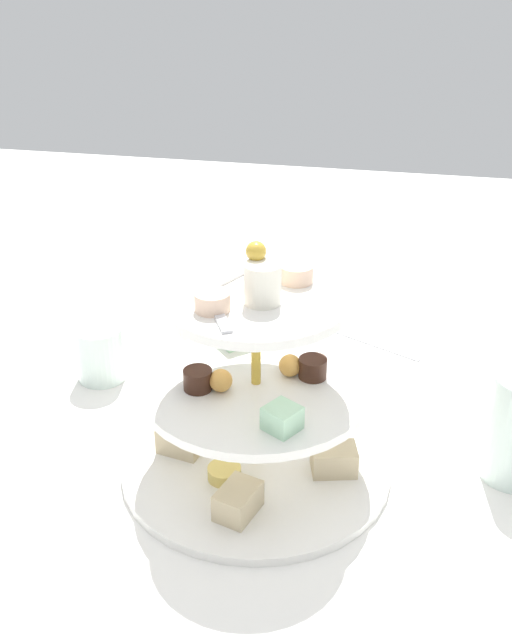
{
  "coord_description": "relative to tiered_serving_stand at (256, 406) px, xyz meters",
  "views": [
    {
      "loc": [
        0.64,
        0.14,
        0.53
      ],
      "look_at": [
        0.0,
        0.0,
        0.18
      ],
      "focal_mm": 41.72,
      "sensor_mm": 36.0,
      "label": 1
    }
  ],
  "objects": [
    {
      "name": "tiered_serving_stand",
      "position": [
        0.0,
        0.0,
        0.0
      ],
      "size": [
        0.3,
        0.3,
        0.27
      ],
      "color": "white",
      "rests_on": "ground_plane"
    },
    {
      "name": "teacup_with_saucer",
      "position": [
        -0.26,
        -0.14,
        -0.06
      ],
      "size": [
        0.09,
        0.09,
        0.05
      ],
      "color": "white",
      "rests_on": "ground_plane"
    },
    {
      "name": "water_glass_short_left",
      "position": [
        -0.14,
        -0.24,
        -0.05
      ],
      "size": [
        0.06,
        0.06,
        0.07
      ],
      "primitive_type": "cylinder",
      "color": "silver",
      "rests_on": "ground_plane"
    },
    {
      "name": "butter_knife_right",
      "position": [
        -0.31,
        0.1,
        -0.08
      ],
      "size": [
        0.09,
        0.16,
        0.0
      ],
      "primitive_type": "cube",
      "rotation": [
        0.0,
        0.0,
        4.26
      ],
      "color": "silver",
      "rests_on": "ground_plane"
    },
    {
      "name": "ground_plane",
      "position": [
        -0.0,
        0.0,
        -0.08
      ],
      "size": [
        2.4,
        2.4,
        0.0
      ],
      "primitive_type": "plane",
      "color": "white"
    }
  ]
}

